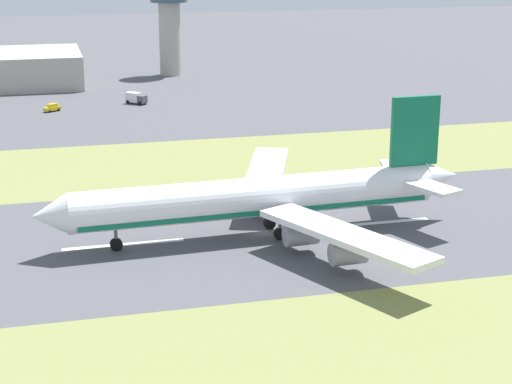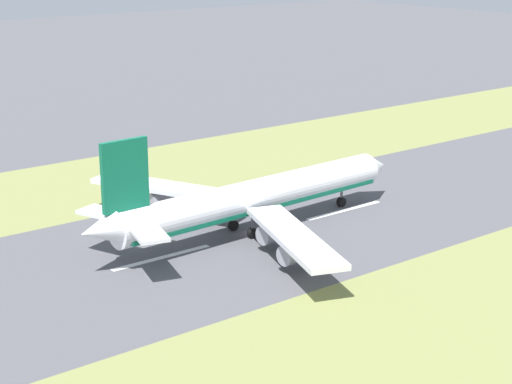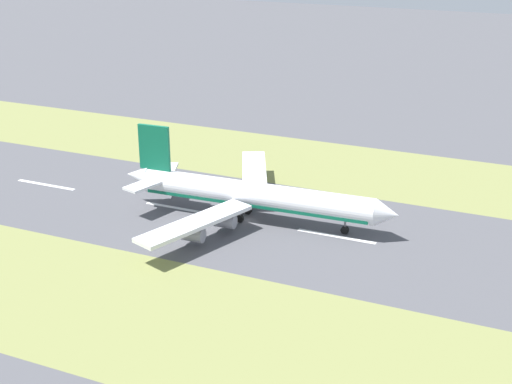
{
  "view_description": "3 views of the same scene",
  "coord_description": "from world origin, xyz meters",
  "views": [
    {
      "loc": [
        -120.43,
        32.07,
        43.72
      ],
      "look_at": [
        -1.17,
        1.35,
        7.0
      ],
      "focal_mm": 60.0,
      "sensor_mm": 36.0,
      "label": 1
    },
    {
      "loc": [
        110.32,
        -85.08,
        49.46
      ],
      "look_at": [
        -1.17,
        1.35,
        7.0
      ],
      "focal_mm": 60.0,
      "sensor_mm": 36.0,
      "label": 2
    },
    {
      "loc": [
        138.53,
        62.34,
        67.23
      ],
      "look_at": [
        -1.17,
        1.35,
        7.0
      ],
      "focal_mm": 50.0,
      "sensor_mm": 36.0,
      "label": 3
    }
  ],
  "objects": [
    {
      "name": "ground_plane",
      "position": [
        0.0,
        0.0,
        0.0
      ],
      "size": [
        800.0,
        800.0,
        0.0
      ],
      "primitive_type": "plane",
      "color": "#4C4C51"
    },
    {
      "name": "grass_median_west",
      "position": [
        -45.0,
        0.0,
        0.0
      ],
      "size": [
        40.0,
        600.0,
        0.01
      ],
      "primitive_type": "cube",
      "color": "olive",
      "rests_on": "ground"
    },
    {
      "name": "grass_median_east",
      "position": [
        45.0,
        0.0,
        0.0
      ],
      "size": [
        40.0,
        600.0,
        0.01
      ],
      "primitive_type": "cube",
      "color": "olive",
      "rests_on": "ground"
    },
    {
      "name": "centreline_dash_mid",
      "position": [
        0.0,
        -18.65,
        0.01
      ],
      "size": [
        1.2,
        18.0,
        0.01
      ],
      "primitive_type": "cube",
      "color": "silver",
      "rests_on": "ground"
    },
    {
      "name": "centreline_dash_far",
      "position": [
        0.0,
        21.35,
        0.01
      ],
      "size": [
        1.2,
        18.0,
        0.01
      ],
      "primitive_type": "cube",
      "color": "silver",
      "rests_on": "ground"
    },
    {
      "name": "airplane_main_jet",
      "position": [
        -1.08,
        -0.56,
        6.02
      ],
      "size": [
        64.07,
        67.18,
        20.2
      ],
      "color": "white",
      "rests_on": "ground"
    },
    {
      "name": "control_tower",
      "position": [
        160.43,
        -11.1,
        18.73
      ],
      "size": [
        12.0,
        12.0,
        30.38
      ],
      "color": "#A39E93",
      "rests_on": "ground"
    },
    {
      "name": "service_truck",
      "position": [
        111.69,
        6.21,
        1.67
      ],
      "size": [
        5.81,
        5.79,
        3.1
      ],
      "color": "#4C4C51",
      "rests_on": "ground"
    },
    {
      "name": "apron_car",
      "position": [
        106.53,
        28.76,
        1.0
      ],
      "size": [
        3.97,
        4.65,
        2.03
      ],
      "color": "gold",
      "rests_on": "ground"
    }
  ]
}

